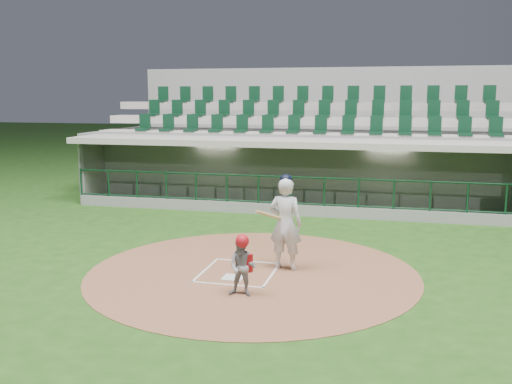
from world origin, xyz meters
TOP-DOWN VIEW (x-y plane):
  - ground at (0.00, 0.00)m, footprint 120.00×120.00m
  - dirt_circle at (0.30, -0.20)m, footprint 7.20×7.20m
  - home_plate at (0.00, -0.70)m, footprint 0.43×0.43m
  - batter_box_chalk at (0.00, -0.30)m, footprint 1.55×1.80m
  - dugout_structure at (0.11, 7.81)m, footprint 16.40×3.70m
  - seating_deck at (0.00, 10.91)m, footprint 17.00×6.72m
  - batter at (0.94, 0.22)m, footprint 0.94×0.94m
  - catcher at (0.47, -1.66)m, footprint 0.56×0.44m

SIDE VIEW (x-z plane):
  - ground at x=0.00m, z-range 0.00..0.00m
  - dirt_circle at x=0.30m, z-range 0.00..0.01m
  - batter_box_chalk at x=0.00m, z-range 0.01..0.02m
  - home_plate at x=0.00m, z-range 0.01..0.03m
  - catcher at x=0.47m, z-range 0.00..1.21m
  - dugout_structure at x=0.11m, z-range -0.53..2.47m
  - batter at x=0.94m, z-range 0.00..2.13m
  - seating_deck at x=0.00m, z-range -1.15..4.00m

